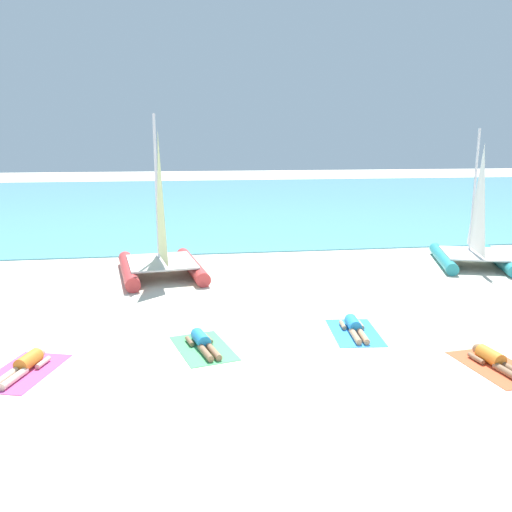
# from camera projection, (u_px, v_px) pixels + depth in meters

# --- Properties ---
(ground_plane) EXTENTS (120.00, 120.00, 0.00)m
(ground_plane) POSITION_uv_depth(u_px,v_px,m) (236.00, 259.00, 20.79)
(ground_plane) COLOR beige
(ocean_water) EXTENTS (120.00, 40.00, 0.05)m
(ocean_water) POSITION_uv_depth(u_px,v_px,m) (204.00, 200.00, 41.01)
(ocean_water) COLOR #5BB2C1
(ocean_water) RESTS_ON ground
(sailboat_teal) EXTENTS (3.46, 4.34, 4.93)m
(sailboat_teal) POSITION_uv_depth(u_px,v_px,m) (473.00, 246.00, 19.52)
(sailboat_teal) COLOR teal
(sailboat_teal) RESTS_ON ground
(sailboat_red) EXTENTS (3.17, 4.45, 5.38)m
(sailboat_red) POSITION_uv_depth(u_px,v_px,m) (161.00, 253.00, 18.04)
(sailboat_red) COLOR #CC3838
(sailboat_red) RESTS_ON ground
(towel_leftmost) EXTENTS (1.63, 2.14, 0.01)m
(towel_leftmost) POSITION_uv_depth(u_px,v_px,m) (24.00, 372.00, 10.64)
(towel_leftmost) COLOR #D84C99
(towel_leftmost) RESTS_ON ground
(sunbather_leftmost) EXTENTS (0.84, 1.54, 0.30)m
(sunbather_leftmost) POSITION_uv_depth(u_px,v_px,m) (25.00, 365.00, 10.68)
(sunbather_leftmost) COLOR orange
(sunbather_leftmost) RESTS_ON towel_leftmost
(towel_center_left) EXTENTS (1.51, 2.10, 0.01)m
(towel_center_left) POSITION_uv_depth(u_px,v_px,m) (204.00, 348.00, 11.85)
(towel_center_left) COLOR #4CB266
(towel_center_left) RESTS_ON ground
(sunbather_center_left) EXTENTS (0.75, 1.56, 0.30)m
(sunbather_center_left) POSITION_uv_depth(u_px,v_px,m) (203.00, 342.00, 11.89)
(sunbather_center_left) COLOR #268CCC
(sunbather_center_left) RESTS_ON towel_center_left
(towel_center_right) EXTENTS (1.30, 2.01, 0.01)m
(towel_center_right) POSITION_uv_depth(u_px,v_px,m) (355.00, 332.00, 12.81)
(towel_center_right) COLOR #338CD8
(towel_center_right) RESTS_ON ground
(sunbather_center_right) EXTENTS (0.58, 1.57, 0.30)m
(sunbather_center_right) POSITION_uv_depth(u_px,v_px,m) (354.00, 327.00, 12.85)
(sunbather_center_right) COLOR #268CCC
(sunbather_center_right) RESTS_ON towel_center_right
(towel_rightmost) EXTENTS (1.30, 2.01, 0.01)m
(towel_rightmost) POSITION_uv_depth(u_px,v_px,m) (496.00, 367.00, 10.86)
(towel_rightmost) COLOR #EA5933
(towel_rightmost) RESTS_ON ground
(sunbather_rightmost) EXTENTS (0.59, 1.57, 0.30)m
(sunbather_rightmost) POSITION_uv_depth(u_px,v_px,m) (495.00, 360.00, 10.90)
(sunbather_rightmost) COLOR orange
(sunbather_rightmost) RESTS_ON towel_rightmost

